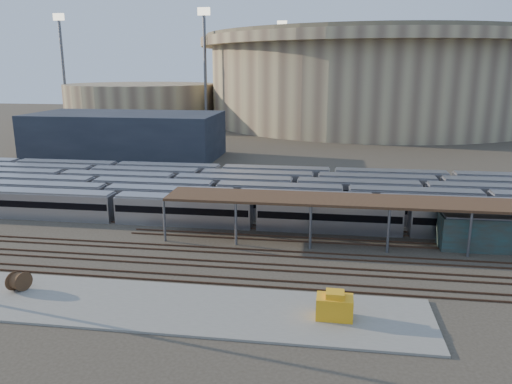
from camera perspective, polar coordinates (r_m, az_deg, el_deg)
The scene contains 13 objects.
ground at distance 57.38m, azimuth -3.10°, elevation -6.43°, with size 420.00×420.00×0.00m, color #383026.
apron at distance 45.49m, azimuth -13.32°, elevation -12.39°, with size 50.00×9.00×0.20m, color gray.
subway_trains at distance 74.69m, azimuth -2.33°, elevation -0.10°, with size 127.79×23.90×3.60m.
inspection_shed at distance 59.63m, azimuth 18.86°, elevation -1.36°, with size 60.30×6.00×5.30m.
empty_tracks at distance 52.79m, azimuth -4.19°, elevation -8.21°, with size 170.00×9.62×0.18m.
stadium at distance 193.16m, azimuth 12.97°, elevation 12.68°, with size 124.00×124.00×32.50m.
secondary_arena at distance 196.35m, azimuth -12.93°, elevation 9.92°, with size 56.00×56.00×14.00m, color tan.
service_building at distance 117.98m, azimuth -14.62°, elevation 6.29°, with size 42.00×20.00×10.00m, color #1E232D.
floodlight_0 at distance 167.69m, azimuth -5.84°, elevation 14.22°, with size 4.00×1.00×38.40m.
floodlight_1 at distance 197.49m, azimuth -21.19°, elevation 13.34°, with size 4.00×1.00×38.40m.
floodlight_3 at distance 213.64m, azimuth 2.94°, elevation 14.23°, with size 4.00×1.00×38.40m.
cable_reel_west at distance 51.10m, azimuth -25.47°, elevation -9.19°, with size 1.78×1.78×0.99m, color brown.
yellow_equipment at distance 42.10m, azimuth 8.96°, elevation -12.88°, with size 2.96×1.85×1.85m, color orange.
Camera 1 is at (10.96, -52.61, 20.10)m, focal length 35.00 mm.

